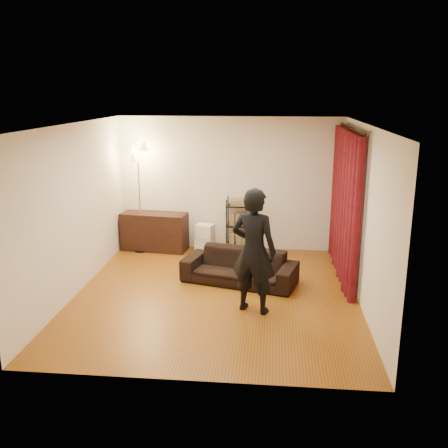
# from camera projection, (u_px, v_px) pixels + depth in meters

# --- Properties ---
(floor) EXTENTS (5.00, 5.00, 0.00)m
(floor) POSITION_uv_depth(u_px,v_px,m) (216.00, 294.00, 8.06)
(floor) COLOR #915413
(floor) RESTS_ON ground
(ceiling) EXTENTS (5.00, 5.00, 0.00)m
(ceiling) POSITION_uv_depth(u_px,v_px,m) (215.00, 124.00, 7.36)
(ceiling) COLOR white
(ceiling) RESTS_ON ground
(wall_back) EXTENTS (5.00, 0.00, 5.00)m
(wall_back) POSITION_uv_depth(u_px,v_px,m) (230.00, 184.00, 10.11)
(wall_back) COLOR #F0E4CE
(wall_back) RESTS_ON ground
(wall_front) EXTENTS (5.00, 0.00, 5.00)m
(wall_front) POSITION_uv_depth(u_px,v_px,m) (189.00, 269.00, 5.30)
(wall_front) COLOR #F0E4CE
(wall_front) RESTS_ON ground
(wall_left) EXTENTS (0.00, 5.00, 5.00)m
(wall_left) POSITION_uv_depth(u_px,v_px,m) (75.00, 210.00, 7.92)
(wall_left) COLOR #F0E4CE
(wall_left) RESTS_ON ground
(wall_right) EXTENTS (0.00, 5.00, 5.00)m
(wall_right) POSITION_uv_depth(u_px,v_px,m) (364.00, 217.00, 7.49)
(wall_right) COLOR #F0E4CE
(wall_right) RESTS_ON ground
(curtain_rod) EXTENTS (0.04, 2.65, 0.04)m
(curtain_rod) POSITION_uv_depth(u_px,v_px,m) (352.00, 128.00, 8.27)
(curtain_rod) COLOR black
(curtain_rod) RESTS_ON wall_right
(curtain) EXTENTS (0.22, 2.65, 2.55)m
(curtain) POSITION_uv_depth(u_px,v_px,m) (346.00, 205.00, 8.60)
(curtain) COLOR maroon
(curtain) RESTS_ON ground
(sofa) EXTENTS (2.05, 1.23, 0.56)m
(sofa) POSITION_uv_depth(u_px,v_px,m) (239.00, 267.00, 8.49)
(sofa) COLOR black
(sofa) RESTS_ON ground
(person) EXTENTS (0.79, 0.65, 1.87)m
(person) POSITION_uv_depth(u_px,v_px,m) (254.00, 251.00, 7.23)
(person) COLOR black
(person) RESTS_ON ground
(media_cabinet) EXTENTS (1.38, 0.65, 0.77)m
(media_cabinet) POSITION_uv_depth(u_px,v_px,m) (155.00, 231.00, 10.24)
(media_cabinet) COLOR #321A12
(media_cabinet) RESTS_ON ground
(storage_boxes) EXTENTS (0.40, 0.35, 0.57)m
(storage_boxes) POSITION_uv_depth(u_px,v_px,m) (205.00, 238.00, 10.14)
(storage_boxes) COLOR silver
(storage_boxes) RESTS_ON ground
(wire_shelf) EXTENTS (0.54, 0.40, 1.11)m
(wire_shelf) POSITION_uv_depth(u_px,v_px,m) (240.00, 225.00, 10.08)
(wire_shelf) COLOR black
(wire_shelf) RESTS_ON ground
(floor_lamp) EXTENTS (0.50, 0.50, 2.17)m
(floor_lamp) POSITION_uv_depth(u_px,v_px,m) (140.00, 199.00, 9.99)
(floor_lamp) COLOR silver
(floor_lamp) RESTS_ON ground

